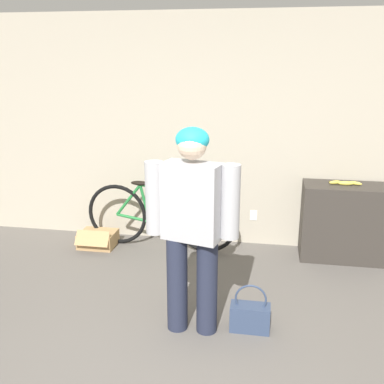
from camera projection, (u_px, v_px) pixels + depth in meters
The scene contains 7 objects.
wall_back at pixel (208, 132), 5.07m from camera, with size 8.00×0.07×2.60m.
side_shelf at pixel (345, 222), 4.83m from camera, with size 0.92×0.43×0.83m.
person at pixel (192, 220), 3.38m from camera, with size 0.71×0.31×1.64m.
bicycle at pixel (160, 216), 5.10m from camera, with size 1.78×0.46×0.79m.
banana at pixel (345, 183), 4.72m from camera, with size 0.34×0.10×0.04m.
handbag at pixel (250, 316), 3.60m from camera, with size 0.32×0.15×0.40m.
cardboard_box at pixel (98, 239), 5.22m from camera, with size 0.41×0.40×0.23m.
Camera 1 is at (0.69, -2.12, 2.11)m, focal length 42.00 mm.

